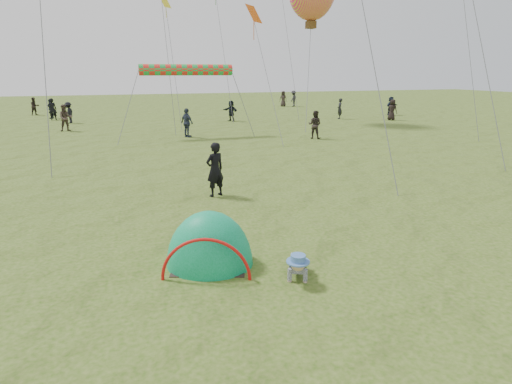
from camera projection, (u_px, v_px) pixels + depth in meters
name	position (u px, v px, depth m)	size (l,w,h in m)	color
ground	(346.00, 293.00, 7.09)	(140.00, 140.00, 0.00)	#2A4E0D
crawling_toddler	(298.00, 264.00, 7.52)	(0.55, 0.78, 0.60)	black
popup_tent	(210.00, 264.00, 8.16)	(1.75, 1.44, 2.27)	#00853C
standing_adult	(215.00, 170.00, 12.40)	(0.62, 0.41, 1.71)	black
crowd_person_1	(35.00, 106.00, 36.08)	(0.77, 0.60, 1.59)	black
crowd_person_5	(231.00, 111.00, 31.66)	(1.50, 0.48, 1.62)	black
crowd_person_6	(52.00, 109.00, 32.37)	(0.64, 0.42, 1.75)	black
crowd_person_7	(66.00, 118.00, 26.30)	(0.84, 0.66, 1.74)	#45362F
crowd_person_8	(187.00, 123.00, 23.82)	(1.01, 0.42, 1.72)	#2E364B
crowd_person_9	(293.00, 99.00, 45.33)	(1.14, 0.66, 1.77)	#27272B
crowd_person_10	(283.00, 99.00, 45.39)	(0.84, 0.55, 1.72)	#2C2420
crowd_person_11	(391.00, 106.00, 36.06)	(1.54, 0.49, 1.66)	#191F2F
crowd_person_12	(340.00, 109.00, 33.21)	(0.61, 0.40, 1.68)	black
crowd_person_13	(315.00, 125.00, 23.35)	(0.79, 0.61, 1.62)	#2A221F
crowd_person_14	(51.00, 109.00, 33.47)	(0.95, 0.39, 1.62)	#262F39
crowd_person_15	(69.00, 113.00, 30.42)	(1.03, 0.59, 1.60)	black
crowd_person_16	(392.00, 110.00, 32.36)	(0.81, 0.53, 1.66)	black
rainbow_tube_kite	(187.00, 70.00, 23.42)	(0.64, 0.64, 5.43)	red
diamond_kite_1	(254.00, 14.00, 23.39)	(1.15, 1.15, 0.00)	#DF550A
diamond_kite_8	(166.00, 3.00, 28.76)	(0.80, 0.80, 0.00)	yellow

